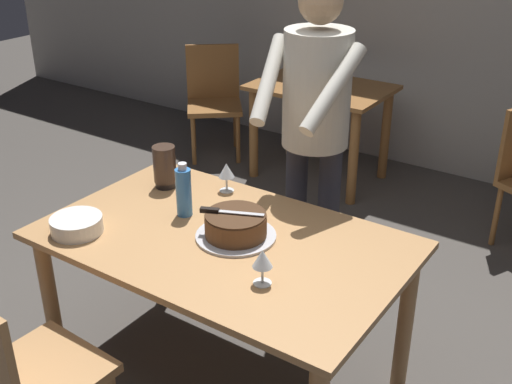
{
  "coord_description": "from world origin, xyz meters",
  "views": [
    {
      "loc": [
        1.41,
        -1.82,
        2.08
      ],
      "look_at": [
        0.05,
        0.18,
        0.9
      ],
      "focal_mm": 44.26,
      "sensor_mm": 36.0,
      "label": 1
    }
  ],
  "objects_px": {
    "person_cutting_cake": "(315,120)",
    "chair_near_side": "(18,374)",
    "plate_stack": "(77,225)",
    "wine_glass_near": "(262,260)",
    "background_chair_1": "(214,97)",
    "wine_glass_far": "(226,171)",
    "main_dining_table": "(223,259)",
    "cake_on_platter": "(236,226)",
    "cake_knife": "(219,211)",
    "hurricane_lamp": "(165,166)",
    "background_table": "(321,106)",
    "water_bottle": "(184,191)"
  },
  "relations": [
    {
      "from": "cake_on_platter",
      "to": "background_chair_1",
      "type": "relative_size",
      "value": 0.38
    },
    {
      "from": "cake_on_platter",
      "to": "water_bottle",
      "type": "bearing_deg",
      "value": 173.48
    },
    {
      "from": "plate_stack",
      "to": "chair_near_side",
      "type": "xyz_separation_m",
      "value": [
        0.25,
        -0.54,
        -0.29
      ]
    },
    {
      "from": "hurricane_lamp",
      "to": "person_cutting_cake",
      "type": "distance_m",
      "value": 0.76
    },
    {
      "from": "person_cutting_cake",
      "to": "chair_near_side",
      "type": "relative_size",
      "value": 1.91
    },
    {
      "from": "hurricane_lamp",
      "to": "person_cutting_cake",
      "type": "relative_size",
      "value": 0.12
    },
    {
      "from": "main_dining_table",
      "to": "person_cutting_cake",
      "type": "distance_m",
      "value": 0.81
    },
    {
      "from": "hurricane_lamp",
      "to": "background_table",
      "type": "relative_size",
      "value": 0.21
    },
    {
      "from": "water_bottle",
      "to": "person_cutting_cake",
      "type": "height_order",
      "value": "person_cutting_cake"
    },
    {
      "from": "cake_knife",
      "to": "background_chair_1",
      "type": "bearing_deg",
      "value": 128.32
    },
    {
      "from": "plate_stack",
      "to": "water_bottle",
      "type": "xyz_separation_m",
      "value": [
        0.28,
        0.38,
        0.08
      ]
    },
    {
      "from": "wine_glass_near",
      "to": "cake_knife",
      "type": "bearing_deg",
      "value": 150.91
    },
    {
      "from": "plate_stack",
      "to": "person_cutting_cake",
      "type": "bearing_deg",
      "value": 59.94
    },
    {
      "from": "main_dining_table",
      "to": "person_cutting_cake",
      "type": "bearing_deg",
      "value": 86.59
    },
    {
      "from": "wine_glass_far",
      "to": "background_chair_1",
      "type": "height_order",
      "value": "background_chair_1"
    },
    {
      "from": "wine_glass_near",
      "to": "water_bottle",
      "type": "distance_m",
      "value": 0.64
    },
    {
      "from": "wine_glass_near",
      "to": "person_cutting_cake",
      "type": "bearing_deg",
      "value": 108.11
    },
    {
      "from": "main_dining_table",
      "to": "plate_stack",
      "type": "bearing_deg",
      "value": -149.68
    },
    {
      "from": "background_chair_1",
      "to": "wine_glass_far",
      "type": "bearing_deg",
      "value": -50.59
    },
    {
      "from": "cake_knife",
      "to": "plate_stack",
      "type": "distance_m",
      "value": 0.61
    },
    {
      "from": "cake_knife",
      "to": "person_cutting_cake",
      "type": "relative_size",
      "value": 0.15
    },
    {
      "from": "chair_near_side",
      "to": "person_cutting_cake",
      "type": "bearing_deg",
      "value": 77.82
    },
    {
      "from": "main_dining_table",
      "to": "background_table",
      "type": "relative_size",
      "value": 1.53
    },
    {
      "from": "main_dining_table",
      "to": "chair_near_side",
      "type": "height_order",
      "value": "chair_near_side"
    },
    {
      "from": "wine_glass_far",
      "to": "background_chair_1",
      "type": "bearing_deg",
      "value": 129.41
    },
    {
      "from": "main_dining_table",
      "to": "background_chair_1",
      "type": "height_order",
      "value": "background_chair_1"
    },
    {
      "from": "hurricane_lamp",
      "to": "chair_near_side",
      "type": "height_order",
      "value": "hurricane_lamp"
    },
    {
      "from": "hurricane_lamp",
      "to": "plate_stack",
      "type": "bearing_deg",
      "value": -91.0
    },
    {
      "from": "cake_on_platter",
      "to": "background_table",
      "type": "bearing_deg",
      "value": 110.02
    },
    {
      "from": "plate_stack",
      "to": "background_table",
      "type": "distance_m",
      "value": 2.55
    },
    {
      "from": "cake_knife",
      "to": "background_table",
      "type": "xyz_separation_m",
      "value": [
        -0.73,
        2.22,
        -0.29
      ]
    },
    {
      "from": "plate_stack",
      "to": "hurricane_lamp",
      "type": "relative_size",
      "value": 1.05
    },
    {
      "from": "main_dining_table",
      "to": "water_bottle",
      "type": "relative_size",
      "value": 6.12
    },
    {
      "from": "cake_knife",
      "to": "background_chair_1",
      "type": "distance_m",
      "value": 2.79
    },
    {
      "from": "wine_glass_far",
      "to": "background_chair_1",
      "type": "distance_m",
      "value": 2.37
    },
    {
      "from": "cake_knife",
      "to": "hurricane_lamp",
      "type": "height_order",
      "value": "hurricane_lamp"
    },
    {
      "from": "cake_on_platter",
      "to": "wine_glass_far",
      "type": "bearing_deg",
      "value": 131.48
    },
    {
      "from": "main_dining_table",
      "to": "hurricane_lamp",
      "type": "bearing_deg",
      "value": 155.76
    },
    {
      "from": "background_table",
      "to": "plate_stack",
      "type": "bearing_deg",
      "value": -85.14
    },
    {
      "from": "person_cutting_cake",
      "to": "background_chair_1",
      "type": "bearing_deg",
      "value": 140.04
    },
    {
      "from": "water_bottle",
      "to": "person_cutting_cake",
      "type": "xyz_separation_m",
      "value": [
        0.3,
        0.62,
        0.21
      ]
    },
    {
      "from": "cake_on_platter",
      "to": "plate_stack",
      "type": "height_order",
      "value": "cake_on_platter"
    },
    {
      "from": "person_cutting_cake",
      "to": "chair_near_side",
      "type": "xyz_separation_m",
      "value": [
        -0.33,
        -1.53,
        -0.58
      ]
    },
    {
      "from": "cake_on_platter",
      "to": "person_cutting_cake",
      "type": "relative_size",
      "value": 0.2
    },
    {
      "from": "plate_stack",
      "to": "wine_glass_near",
      "type": "bearing_deg",
      "value": 8.07
    },
    {
      "from": "cake_knife",
      "to": "wine_glass_far",
      "type": "distance_m",
      "value": 0.43
    },
    {
      "from": "cake_knife",
      "to": "background_table",
      "type": "height_order",
      "value": "cake_knife"
    },
    {
      "from": "water_bottle",
      "to": "plate_stack",
      "type": "bearing_deg",
      "value": -125.92
    },
    {
      "from": "plate_stack",
      "to": "wine_glass_near",
      "type": "xyz_separation_m",
      "value": [
        0.86,
        0.12,
        0.07
      ]
    },
    {
      "from": "wine_glass_far",
      "to": "water_bottle",
      "type": "distance_m",
      "value": 0.3
    }
  ]
}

